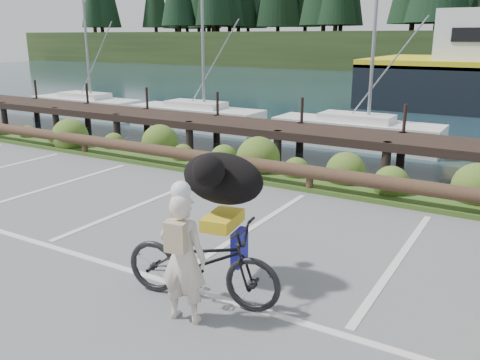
# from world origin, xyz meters

# --- Properties ---
(ground) EXTENTS (72.00, 72.00, 0.00)m
(ground) POSITION_xyz_m (0.00, 0.00, 0.00)
(ground) COLOR #5C5D5F
(vegetation_strip) EXTENTS (34.00, 1.60, 0.10)m
(vegetation_strip) POSITION_xyz_m (0.00, 5.30, 0.05)
(vegetation_strip) COLOR #3D5B21
(vegetation_strip) RESTS_ON ground
(log_rail) EXTENTS (32.00, 0.30, 0.60)m
(log_rail) POSITION_xyz_m (0.00, 4.60, 0.00)
(log_rail) COLOR #443021
(log_rail) RESTS_ON ground
(bicycle) EXTENTS (2.22, 1.08, 1.12)m
(bicycle) POSITION_xyz_m (0.72, -0.55, 0.56)
(bicycle) COLOR black
(bicycle) RESTS_ON ground
(cyclist) EXTENTS (0.64, 0.48, 1.61)m
(cyclist) POSITION_xyz_m (0.80, -1.04, 0.81)
(cyclist) COLOR beige
(cyclist) RESTS_ON ground
(dog) EXTENTS (0.79, 1.30, 0.71)m
(dog) POSITION_xyz_m (0.61, 0.12, 1.47)
(dog) COLOR black
(dog) RESTS_ON bicycle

